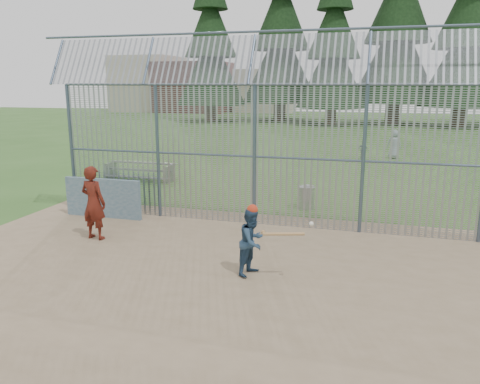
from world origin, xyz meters
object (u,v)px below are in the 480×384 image
(dugout_wall, at_px, (103,198))
(onlooker, at_px, (93,203))
(batter, at_px, (252,242))
(bleacher, at_px, (140,171))
(trash_can, at_px, (306,197))

(dugout_wall, height_order, onlooker, onlooker)
(batter, height_order, onlooker, onlooker)
(dugout_wall, bearing_deg, batter, -28.92)
(bleacher, bearing_deg, batter, -50.17)
(dugout_wall, xyz_separation_m, bleacher, (-1.65, 5.51, -0.21))
(batter, height_order, bleacher, batter)
(onlooker, relative_size, trash_can, 2.38)
(batter, xyz_separation_m, trash_can, (0.36, 5.80, -0.36))
(batter, bearing_deg, trash_can, 15.15)
(trash_can, relative_size, bleacher, 0.27)
(dugout_wall, bearing_deg, bleacher, 106.66)
(onlooker, relative_size, bleacher, 0.65)
(batter, relative_size, trash_can, 1.76)
(trash_can, distance_m, bleacher, 7.97)
(batter, bearing_deg, dugout_wall, 79.77)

